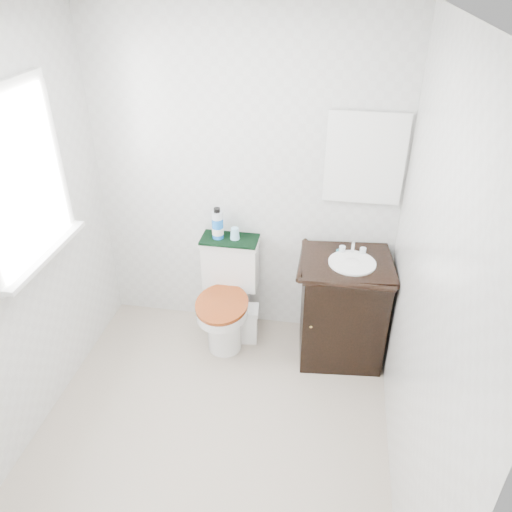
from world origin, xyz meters
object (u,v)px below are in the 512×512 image
(toilet, at_px, (228,299))
(vanity, at_px, (343,307))
(trash_bin, at_px, (245,323))
(mouthwash_bottle, at_px, (218,224))
(cup, at_px, (235,233))

(toilet, bearing_deg, vanity, -4.28)
(trash_bin, xyz_separation_m, mouthwash_bottle, (-0.22, 0.15, 0.77))
(vanity, height_order, cup, vanity)
(toilet, distance_m, mouthwash_bottle, 0.59)
(toilet, height_order, trash_bin, toilet)
(mouthwash_bottle, bearing_deg, cup, 2.10)
(toilet, height_order, mouthwash_bottle, mouthwash_bottle)
(trash_bin, distance_m, cup, 0.73)
(mouthwash_bottle, relative_size, cup, 2.73)
(mouthwash_bottle, bearing_deg, toilet, -54.39)
(cup, bearing_deg, vanity, -12.96)
(toilet, xyz_separation_m, vanity, (0.86, -0.06, 0.08))
(trash_bin, bearing_deg, toilet, 168.75)
(trash_bin, xyz_separation_m, cup, (-0.10, 0.15, 0.70))
(trash_bin, bearing_deg, vanity, -2.93)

